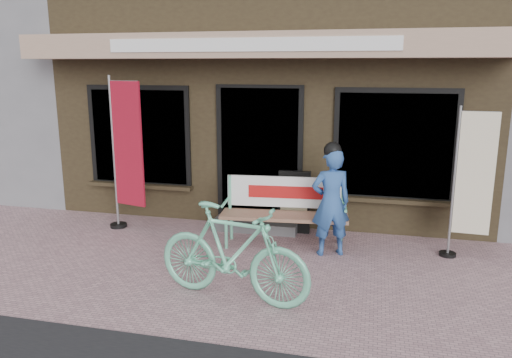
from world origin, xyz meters
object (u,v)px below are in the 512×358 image
(bicycle, at_px, (232,253))
(menu_stand, at_px, (294,201))
(bench, at_px, (285,206))
(nobori_red, at_px, (126,152))
(person, at_px, (331,200))
(nobori_cream, at_px, (471,182))

(bicycle, bearing_deg, menu_stand, 4.12)
(bench, distance_m, menu_stand, 0.54)
(nobori_red, bearing_deg, menu_stand, 23.90)
(person, height_order, menu_stand, person)
(bench, height_order, person, person)
(nobori_cream, bearing_deg, bench, -175.39)
(nobori_cream, bearing_deg, nobori_red, -176.94)
(person, bearing_deg, menu_stand, 106.86)
(bicycle, height_order, nobori_cream, nobori_cream)
(bench, xyz_separation_m, menu_stand, (0.05, 0.53, -0.07))
(person, distance_m, menu_stand, 1.02)
(bicycle, xyz_separation_m, nobori_cream, (2.64, 1.87, 0.49))
(bicycle, xyz_separation_m, menu_stand, (0.28, 2.35, -0.04))
(bicycle, height_order, menu_stand, bicycle)
(bench, relative_size, nobori_red, 0.77)
(bench, relative_size, person, 1.17)
(bench, xyz_separation_m, person, (0.66, -0.24, 0.19))
(bicycle, distance_m, nobori_cream, 3.27)
(bicycle, bearing_deg, bench, 3.68)
(bench, bearing_deg, person, -25.47)
(bench, relative_size, bicycle, 1.01)
(nobori_red, xyz_separation_m, menu_stand, (2.49, 0.45, -0.72))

